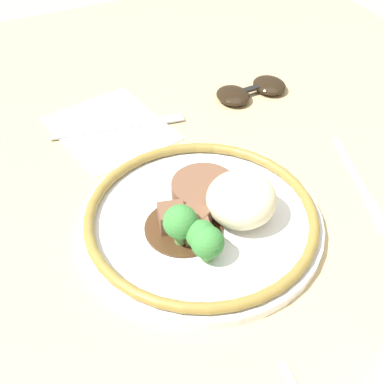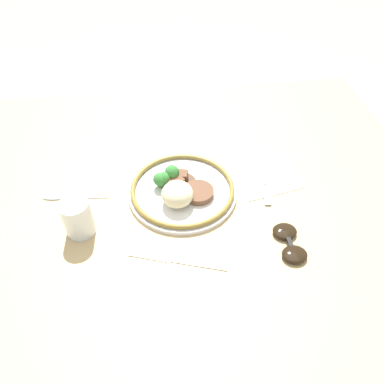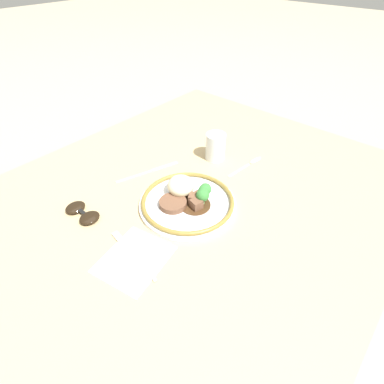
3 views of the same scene
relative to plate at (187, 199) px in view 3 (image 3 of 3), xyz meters
The scene contains 9 objects.
ground_plane 0.05m from the plate, 41.56° to the left, with size 8.00×8.00×0.00m, color tan.
dining_table 0.04m from the plate, 41.56° to the left, with size 1.31×1.05×0.03m.
napkin 0.23m from the plate, behind, with size 0.18×0.16×0.00m.
plate is the anchor object (origin of this frame).
juice_glass 0.25m from the plate, 19.83° to the left, with size 0.07×0.07×0.09m.
fork 0.22m from the plate, behind, with size 0.04×0.18×0.00m.
knife 0.20m from the plate, 78.77° to the left, with size 0.21×0.08×0.00m.
spoon 0.30m from the plate, ahead, with size 0.17×0.03×0.01m.
sunglasses 0.29m from the plate, 139.95° to the left, with size 0.06×0.11×0.02m.
Camera 3 is at (-0.48, -0.44, 0.60)m, focal length 28.00 mm.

